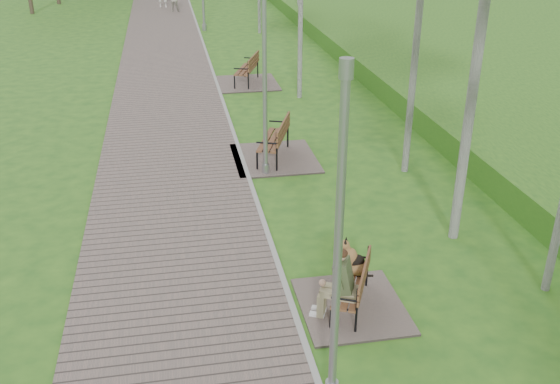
% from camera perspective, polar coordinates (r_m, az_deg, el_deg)
% --- Properties ---
extents(walkway, '(3.50, 67.00, 0.04)m').
position_cam_1_polar(walkway, '(24.54, -10.43, 10.94)').
color(walkway, '#6B5D56').
rests_on(walkway, ground).
extents(kerb, '(0.10, 67.00, 0.05)m').
position_cam_1_polar(kerb, '(24.60, -6.29, 11.24)').
color(kerb, '#999993').
rests_on(kerb, ground).
extents(embankment, '(14.00, 70.00, 1.60)m').
position_cam_1_polar(embankment, '(26.83, 20.97, 10.87)').
color(embankment, '#579828').
rests_on(embankment, ground).
extents(bench_main, '(1.63, 1.81, 1.42)m').
position_cam_1_polar(bench_main, '(9.90, 6.26, -8.75)').
color(bench_main, '#6B5D56').
rests_on(bench_main, ground).
extents(bench_second, '(2.03, 2.26, 1.25)m').
position_cam_1_polar(bench_second, '(15.54, -0.62, 3.84)').
color(bench_second, '#6B5D56').
rests_on(bench_second, ground).
extents(bench_third, '(2.06, 2.29, 1.26)m').
position_cam_1_polar(bench_third, '(22.27, -3.07, 10.44)').
color(bench_third, '#6B5D56').
rests_on(bench_third, ground).
extents(lamp_post_near, '(0.17, 0.17, 4.45)m').
position_cam_1_polar(lamp_post_near, '(7.34, 5.29, -6.25)').
color(lamp_post_near, gray).
rests_on(lamp_post_near, ground).
extents(lamp_post_second, '(0.17, 0.17, 4.45)m').
position_cam_1_polar(lamp_post_second, '(14.06, -1.39, 9.44)').
color(lamp_post_second, gray).
rests_on(lamp_post_second, ground).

